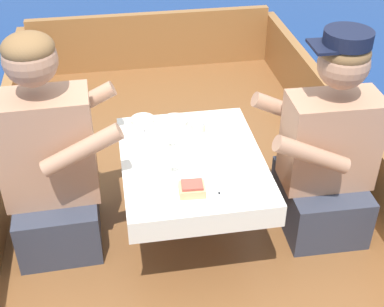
% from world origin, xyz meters
% --- Properties ---
extents(ground_plane, '(60.00, 60.00, 0.00)m').
position_xyz_m(ground_plane, '(0.00, 0.00, 0.00)').
color(ground_plane, navy).
extents(boat_deck, '(1.88, 3.56, 0.28)m').
position_xyz_m(boat_deck, '(0.00, 0.00, 0.14)').
color(boat_deck, brown).
rests_on(boat_deck, ground_plane).
extents(gunwale_starboard, '(0.06, 3.56, 0.36)m').
position_xyz_m(gunwale_starboard, '(0.91, 0.00, 0.46)').
color(gunwale_starboard, '#936033').
rests_on(gunwale_starboard, boat_deck).
extents(bow_coaming, '(1.76, 0.06, 0.42)m').
position_xyz_m(bow_coaming, '(0.00, 1.75, 0.48)').
color(bow_coaming, '#936033').
rests_on(bow_coaming, boat_deck).
extents(cockpit_table, '(0.62, 0.77, 0.43)m').
position_xyz_m(cockpit_table, '(0.00, -0.10, 0.66)').
color(cockpit_table, '#B2B2B7').
rests_on(cockpit_table, boat_deck).
extents(person_port, '(0.53, 0.45, 1.02)m').
position_xyz_m(person_port, '(-0.61, -0.03, 0.69)').
color(person_port, '#333847').
rests_on(person_port, boat_deck).
extents(person_starboard, '(0.53, 0.45, 0.99)m').
position_xyz_m(person_starboard, '(0.61, -0.14, 0.68)').
color(person_starboard, '#333847').
rests_on(person_starboard, boat_deck).
extents(plate_sandwich, '(0.21, 0.21, 0.01)m').
position_xyz_m(plate_sandwich, '(-0.04, -0.36, 0.71)').
color(plate_sandwich, silver).
rests_on(plate_sandwich, cockpit_table).
extents(plate_bread, '(0.19, 0.19, 0.01)m').
position_xyz_m(plate_bread, '(0.05, -0.12, 0.71)').
color(plate_bread, silver).
rests_on(plate_bread, cockpit_table).
extents(sandwich, '(0.11, 0.09, 0.05)m').
position_xyz_m(sandwich, '(-0.04, -0.36, 0.74)').
color(sandwich, tan).
rests_on(sandwich, plate_sandwich).
extents(bowl_port_near, '(0.13, 0.13, 0.04)m').
position_xyz_m(bowl_port_near, '(-0.04, 0.16, 0.73)').
color(bowl_port_near, silver).
rests_on(bowl_port_near, cockpit_table).
extents(bowl_starboard_near, '(0.11, 0.11, 0.04)m').
position_xyz_m(bowl_starboard_near, '(-0.19, 0.20, 0.73)').
color(bowl_starboard_near, silver).
rests_on(bowl_starboard_near, cockpit_table).
extents(bowl_center_far, '(0.13, 0.13, 0.04)m').
position_xyz_m(bowl_center_far, '(0.14, -0.28, 0.73)').
color(bowl_center_far, silver).
rests_on(bowl_center_far, cockpit_table).
extents(coffee_cup_port, '(0.10, 0.07, 0.06)m').
position_xyz_m(coffee_cup_port, '(-0.12, -0.00, 0.74)').
color(coffee_cup_port, silver).
rests_on(coffee_cup_port, cockpit_table).
extents(coffee_cup_starboard, '(0.09, 0.06, 0.07)m').
position_xyz_m(coffee_cup_starboard, '(-0.13, -0.19, 0.75)').
color(coffee_cup_starboard, silver).
rests_on(coffee_cup_starboard, cockpit_table).
extents(tin_can, '(0.07, 0.07, 0.05)m').
position_xyz_m(tin_can, '(0.06, 0.10, 0.74)').
color(tin_can, silver).
rests_on(tin_can, cockpit_table).
extents(utensil_spoon_port, '(0.17, 0.07, 0.01)m').
position_xyz_m(utensil_spoon_port, '(0.14, 0.18, 0.71)').
color(utensil_spoon_port, silver).
rests_on(utensil_spoon_port, cockpit_table).
extents(utensil_fork_starboard, '(0.17, 0.04, 0.00)m').
position_xyz_m(utensil_fork_starboard, '(0.10, -0.37, 0.71)').
color(utensil_fork_starboard, silver).
rests_on(utensil_fork_starboard, cockpit_table).
extents(utensil_knife_port, '(0.16, 0.09, 0.00)m').
position_xyz_m(utensil_knife_port, '(0.18, 0.08, 0.71)').
color(utensil_knife_port, silver).
rests_on(utensil_knife_port, cockpit_table).
extents(utensil_fork_port, '(0.13, 0.14, 0.00)m').
position_xyz_m(utensil_fork_port, '(-0.21, 0.11, 0.71)').
color(utensil_fork_port, silver).
rests_on(utensil_fork_port, cockpit_table).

